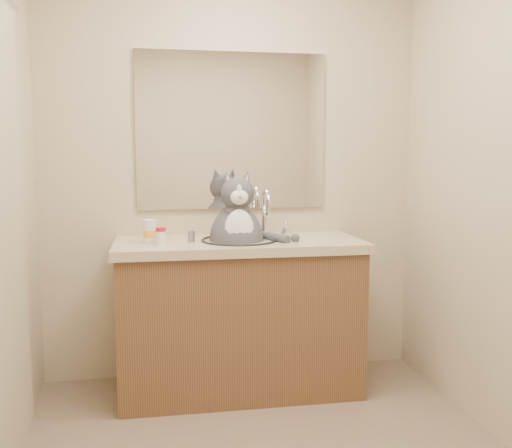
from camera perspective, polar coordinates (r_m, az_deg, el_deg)
The scene contains 7 objects.
room at distance 2.13m, azimuth 1.94°, elevation 3.92°, with size 2.22×2.52×2.42m.
vanity at distance 3.20m, azimuth -1.70°, elevation -8.82°, with size 1.34×0.59×1.12m.
mirror at distance 3.35m, azimuth -2.44°, elevation 9.27°, with size 1.10×0.02×0.90m, color white.
cat at distance 3.10m, azimuth -1.90°, elevation -1.10°, with size 0.42×0.33×0.59m.
pill_bottle_redcap at distance 2.99m, azimuth -9.49°, elevation -1.18°, with size 0.06×0.06×0.09m.
pill_bottle_orange at distance 3.06m, azimuth -10.58°, elevation -0.76°, with size 0.09×0.09×0.12m.
grey_canister at distance 3.06m, azimuth -6.49°, elevation -1.23°, with size 0.05×0.05×0.06m.
Camera 1 is at (-0.44, -2.09, 1.31)m, focal length 40.00 mm.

